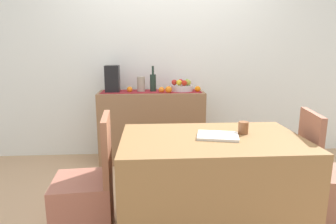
# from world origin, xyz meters

# --- Properties ---
(ground_plane) EXTENTS (6.40, 6.40, 0.02)m
(ground_plane) POSITION_xyz_m (0.00, 0.00, -0.01)
(ground_plane) COLOR tan
(ground_plane) RESTS_ON ground
(room_wall_rear) EXTENTS (6.40, 0.06, 2.70)m
(room_wall_rear) POSITION_xyz_m (0.00, 1.18, 1.35)
(room_wall_rear) COLOR white
(room_wall_rear) RESTS_ON ground
(sideboard_console) EXTENTS (1.25, 0.42, 0.85)m
(sideboard_console) POSITION_xyz_m (-0.20, 0.92, 0.43)
(sideboard_console) COLOR #906848
(sideboard_console) RESTS_ON ground
(table_runner) EXTENTS (1.17, 0.32, 0.01)m
(table_runner) POSITION_xyz_m (-0.20, 0.92, 0.85)
(table_runner) COLOR maroon
(table_runner) RESTS_ON sideboard_console
(fruit_bowl) EXTENTS (0.27, 0.27, 0.07)m
(fruit_bowl) POSITION_xyz_m (0.17, 0.92, 0.89)
(fruit_bowl) COLOR silver
(fruit_bowl) RESTS_ON table_runner
(apple_left) EXTENTS (0.07, 0.07, 0.07)m
(apple_left) POSITION_xyz_m (0.16, 0.98, 0.96)
(apple_left) COLOR red
(apple_left) RESTS_ON fruit_bowl
(apple_right) EXTENTS (0.07, 0.07, 0.07)m
(apple_right) POSITION_xyz_m (0.24, 0.88, 0.96)
(apple_right) COLOR #9B9C3A
(apple_right) RESTS_ON fruit_bowl
(apple_rear) EXTENTS (0.07, 0.07, 0.07)m
(apple_rear) POSITION_xyz_m (0.13, 0.88, 0.96)
(apple_rear) COLOR gold
(apple_rear) RESTS_ON fruit_bowl
(apple_center) EXTENTS (0.06, 0.06, 0.06)m
(apple_center) POSITION_xyz_m (0.24, 0.97, 0.96)
(apple_center) COLOR #87B130
(apple_center) RESTS_ON fruit_bowl
(apple_front) EXTENTS (0.07, 0.07, 0.07)m
(apple_front) POSITION_xyz_m (0.19, 0.84, 0.96)
(apple_front) COLOR red
(apple_front) RESTS_ON fruit_bowl
(apple_upper) EXTENTS (0.07, 0.07, 0.07)m
(apple_upper) POSITION_xyz_m (0.08, 0.93, 0.96)
(apple_upper) COLOR red
(apple_upper) RESTS_ON fruit_bowl
(wine_bottle) EXTENTS (0.07, 0.07, 0.30)m
(wine_bottle) POSITION_xyz_m (-0.18, 0.92, 0.96)
(wine_bottle) COLOR #1E3127
(wine_bottle) RESTS_ON sideboard_console
(coffee_maker) EXTENTS (0.16, 0.18, 0.31)m
(coffee_maker) POSITION_xyz_m (-0.65, 0.92, 1.01)
(coffee_maker) COLOR black
(coffee_maker) RESTS_ON sideboard_console
(ceramic_vase) EXTENTS (0.09, 0.09, 0.18)m
(ceramic_vase) POSITION_xyz_m (-0.32, 0.92, 0.94)
(ceramic_vase) COLOR #A19989
(ceramic_vase) RESTS_ON sideboard_console
(orange_loose_near_bowl) EXTENTS (0.08, 0.08, 0.08)m
(orange_loose_near_bowl) POSITION_xyz_m (-0.00, 0.80, 0.89)
(orange_loose_near_bowl) COLOR orange
(orange_loose_near_bowl) RESTS_ON sideboard_console
(orange_loose_far) EXTENTS (0.07, 0.07, 0.07)m
(orange_loose_far) POSITION_xyz_m (-0.45, 0.89, 0.88)
(orange_loose_far) COLOR orange
(orange_loose_far) RESTS_ON sideboard_console
(orange_loose_end) EXTENTS (0.07, 0.07, 0.07)m
(orange_loose_end) POSITION_xyz_m (0.35, 0.86, 0.89)
(orange_loose_end) COLOR orange
(orange_loose_end) RESTS_ON sideboard_console
(orange_loose_mid) EXTENTS (0.07, 0.07, 0.07)m
(orange_loose_mid) POSITION_xyz_m (-0.08, 0.82, 0.89)
(orange_loose_mid) COLOR orange
(orange_loose_mid) RESTS_ON sideboard_console
(dining_table) EXTENTS (1.26, 0.79, 0.74)m
(dining_table) POSITION_xyz_m (0.21, -0.58, 0.37)
(dining_table) COLOR olive
(dining_table) RESTS_ON ground
(open_book) EXTENTS (0.32, 0.27, 0.02)m
(open_book) POSITION_xyz_m (0.25, -0.59, 0.75)
(open_book) COLOR white
(open_book) RESTS_ON dining_table
(coffee_cup) EXTENTS (0.07, 0.07, 0.09)m
(coffee_cup) POSITION_xyz_m (0.45, -0.52, 0.78)
(coffee_cup) COLOR brown
(coffee_cup) RESTS_ON dining_table
(chair_near_window) EXTENTS (0.43, 0.43, 0.90)m
(chair_near_window) POSITION_xyz_m (-0.69, -0.58, 0.27)
(chair_near_window) COLOR #9E5D4C
(chair_near_window) RESTS_ON ground
(chair_by_corner) EXTENTS (0.46, 0.46, 0.90)m
(chair_by_corner) POSITION_xyz_m (1.10, -0.58, 0.27)
(chair_by_corner) COLOR #93604D
(chair_by_corner) RESTS_ON ground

